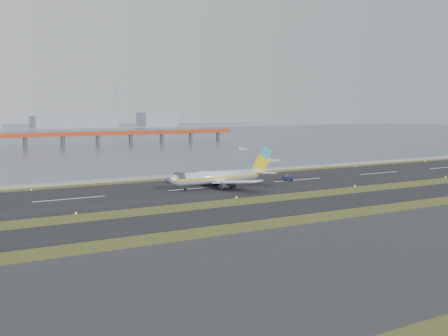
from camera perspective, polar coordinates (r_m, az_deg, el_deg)
The scene contains 10 objects.
ground at distance 149.44m, azimuth 2.84°, elevation -3.48°, with size 1000.00×1000.00×0.00m, color #3A4D1B.
apron_strip at distance 109.51m, azimuth 19.49°, elevation -7.28°, with size 1000.00×50.00×0.10m, color #2F2F32.
taxiway_strip at distance 139.85m, azimuth 5.63°, elevation -4.13°, with size 1000.00×18.00×0.10m, color black.
runway_strip at distance 174.69m, azimuth -2.74°, elevation -2.09°, with size 1000.00×45.00×0.10m, color black.
seawall at distance 201.21m, azimuth -6.88°, elevation -0.93°, with size 1000.00×2.50×1.00m, color gray.
red_pier at distance 386.01m, azimuth -16.08°, elevation 3.17°, with size 260.00×5.00×10.20m.
airliner at distance 175.85m, azimuth -0.35°, elevation -0.91°, with size 38.52×32.89×12.80m.
pushback_tug at distance 194.37m, azimuth 6.46°, elevation -1.00°, with size 3.82×3.09×2.14m.
workboat_near at distance 266.93m, azimuth 4.68°, elevation 0.81°, with size 8.27×4.33×1.92m.
workboat_far at distance 343.93m, azimuth 1.81°, elevation 1.95°, with size 6.25×2.85×1.46m.
Camera 1 is at (-83.53, -121.47, 24.49)m, focal length 45.00 mm.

